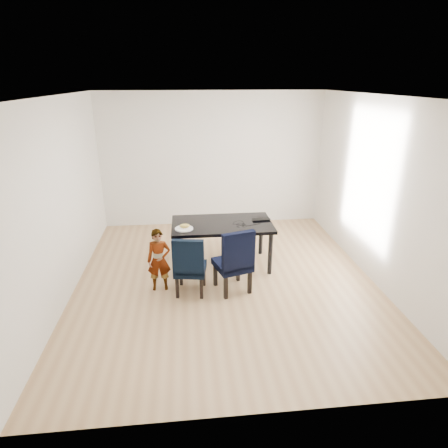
{
  "coord_description": "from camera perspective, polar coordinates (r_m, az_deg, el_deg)",
  "views": [
    {
      "loc": [
        -0.55,
        -5.05,
        2.91
      ],
      "look_at": [
        0.0,
        0.2,
        0.85
      ],
      "focal_mm": 30.0,
      "sensor_mm": 36.0,
      "label": 1
    }
  ],
  "objects": [
    {
      "name": "wall_left",
      "position": [
        5.55,
        -23.64,
        3.19
      ],
      "size": [
        0.01,
        5.0,
        2.7
      ],
      "primitive_type": "cube",
      "color": "silver",
      "rests_on": "ground"
    },
    {
      "name": "plate",
      "position": [
        5.77,
        -6.11,
        -0.7
      ],
      "size": [
        0.32,
        0.32,
        0.02
      ],
      "primitive_type": "cylinder",
      "rotation": [
        0.0,
        0.0,
        0.15
      ],
      "color": "white",
      "rests_on": "dining_table"
    },
    {
      "name": "floor",
      "position": [
        5.85,
        0.21,
        -8.54
      ],
      "size": [
        4.5,
        5.0,
        0.01
      ],
      "primitive_type": "cube",
      "color": "tan",
      "rests_on": "ground"
    },
    {
      "name": "chair_right",
      "position": [
        5.38,
        1.29,
        -5.38
      ],
      "size": [
        0.59,
        0.61,
        0.98
      ],
      "primitive_type": "cube",
      "rotation": [
        0.0,
        0.0,
        0.3
      ],
      "color": "black",
      "rests_on": "floor"
    },
    {
      "name": "chair_left",
      "position": [
        5.36,
        -5.16,
        -6.07
      ],
      "size": [
        0.49,
        0.51,
        0.9
      ],
      "primitive_type": "cube",
      "rotation": [
        0.0,
        0.0,
        -0.15
      ],
      "color": "black",
      "rests_on": "floor"
    },
    {
      "name": "child",
      "position": [
        5.49,
        -9.87,
        -5.44
      ],
      "size": [
        0.35,
        0.23,
        0.94
      ],
      "primitive_type": "imported",
      "rotation": [
        0.0,
        0.0,
        0.03
      ],
      "color": "orange",
      "rests_on": "floor"
    },
    {
      "name": "laptop",
      "position": [
        6.16,
        5.6,
        0.82
      ],
      "size": [
        0.31,
        0.21,
        0.02
      ],
      "primitive_type": "imported",
      "rotation": [
        0.0,
        0.0,
        3.21
      ],
      "color": "black",
      "rests_on": "dining_table"
    },
    {
      "name": "sandwich",
      "position": [
        5.76,
        -6.02,
        -0.28
      ],
      "size": [
        0.18,
        0.13,
        0.06
      ],
      "primitive_type": "ellipsoid",
      "rotation": [
        0.0,
        0.0,
        -0.4
      ],
      "color": "gold",
      "rests_on": "plate"
    },
    {
      "name": "wall_back",
      "position": [
        7.73,
        -1.8,
        9.67
      ],
      "size": [
        4.5,
        0.01,
        2.7
      ],
      "primitive_type": "cube",
      "color": "silver",
      "rests_on": "ground"
    },
    {
      "name": "ceiling",
      "position": [
        5.08,
        0.25,
        19.03
      ],
      "size": [
        4.5,
        5.0,
        0.01
      ],
      "primitive_type": "cube",
      "color": "white",
      "rests_on": "wall_back"
    },
    {
      "name": "cable_tangle",
      "position": [
        5.87,
        2.69,
        -0.26
      ],
      "size": [
        0.2,
        0.2,
        0.01
      ],
      "primitive_type": "torus",
      "rotation": [
        0.0,
        0.0,
        -0.36
      ],
      "color": "black",
      "rests_on": "dining_table"
    },
    {
      "name": "dining_table",
      "position": [
        6.12,
        -0.29,
        -3.13
      ],
      "size": [
        1.6,
        0.9,
        0.75
      ],
      "primitive_type": "cube",
      "color": "black",
      "rests_on": "floor"
    },
    {
      "name": "wall_right",
      "position": [
        5.98,
        22.32,
        4.59
      ],
      "size": [
        0.01,
        5.0,
        2.7
      ],
      "primitive_type": "cube",
      "color": "silver",
      "rests_on": "ground"
    },
    {
      "name": "wall_front",
      "position": [
        3.03,
        5.4,
        -9.71
      ],
      "size": [
        4.5,
        0.01,
        2.7
      ],
      "primitive_type": "cube",
      "color": "white",
      "rests_on": "ground"
    }
  ]
}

